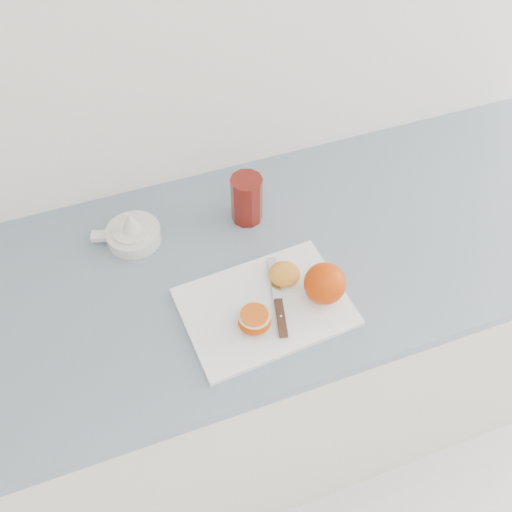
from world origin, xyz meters
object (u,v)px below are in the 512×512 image
Objects in this scene: counter at (244,361)px; cutting_board at (265,307)px; citrus_juicer at (132,233)px; red_tumbler at (247,201)px; half_orange at (254,320)px.

cutting_board reaches higher than counter.
citrus_juicer is at bearing 144.98° from counter.
cutting_board is 2.76× the size of red_tumbler.
half_orange is (-0.03, -0.17, 0.48)m from counter.
citrus_juicer reaches higher than cutting_board.
cutting_board is at bearing 46.19° from half_orange.
red_tumbler is (0.05, 0.25, 0.05)m from cutting_board.
half_orange is at bearing -61.21° from citrus_juicer.
citrus_juicer is at bearing 127.24° from cutting_board.
half_orange is (-0.04, -0.04, 0.03)m from cutting_board.
counter is at bearing 80.03° from half_orange.
counter is 7.84× the size of cutting_board.
counter is 0.51m from half_orange.
counter is 39.41× the size of half_orange.
half_orange is 0.36m from citrus_juicer.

